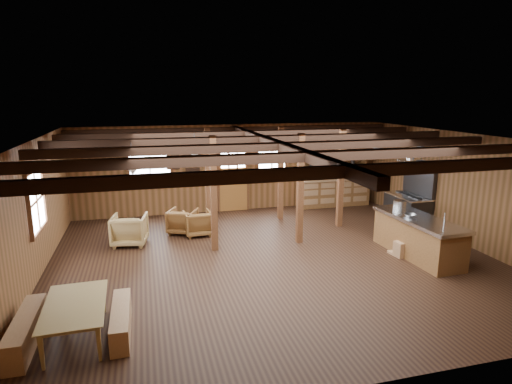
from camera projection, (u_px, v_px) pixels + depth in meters
room at (274, 201)px, 9.57m from camera, size 10.04×9.04×2.84m
ceiling_joists at (272, 143)px, 9.45m from camera, size 9.80×8.82×0.18m
timber_posts at (270, 182)px, 11.66m from camera, size 3.95×2.35×2.80m
back_door at (233, 184)px, 13.88m from camera, size 1.02×0.08×2.15m
window_back_left at (150, 166)px, 13.07m from camera, size 1.32×0.06×1.32m
window_back_right at (272, 161)px, 14.05m from camera, size 1.02×0.06×1.32m
window_left at (36, 201)px, 8.75m from camera, size 0.14×1.24×1.32m
notice_boards at (186, 163)px, 13.34m from camera, size 1.08×0.03×0.90m
back_counter at (333, 188)px, 14.56m from camera, size 2.55×0.60×2.45m
pendant_lamps at (167, 161)px, 9.76m from camera, size 1.86×2.36×0.66m
pot_rack at (406, 156)px, 10.45m from camera, size 0.39×3.00×0.46m
kitchen_island at (418, 236)px, 10.01m from camera, size 0.99×2.54×1.20m
step_stool at (403, 249)px, 10.04m from camera, size 0.44×0.33×0.36m
commercial_range at (409, 204)px, 12.46m from camera, size 0.78×1.48×1.83m
dining_table at (78, 321)px, 6.66m from camera, size 0.96×1.66×0.57m
bench_wall at (26, 331)px, 6.49m from camera, size 0.30×1.63×0.45m
bench_aisle at (121, 320)px, 6.84m from camera, size 0.28×1.48×0.41m
armchair_a at (198, 223)px, 11.54m from camera, size 0.75×0.77×0.66m
armchair_b at (183, 221)px, 11.71m from camera, size 0.97×0.98×0.67m
armchair_c at (130, 230)px, 10.80m from camera, size 0.96×0.98×0.78m
counter_pot at (400, 204)px, 10.73m from camera, size 0.32×0.32×0.19m
bowl at (410, 216)px, 9.95m from camera, size 0.32×0.32×0.07m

